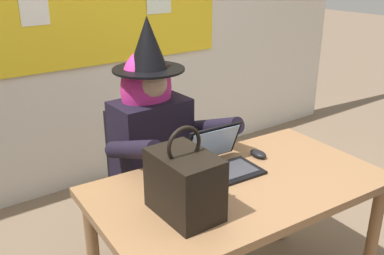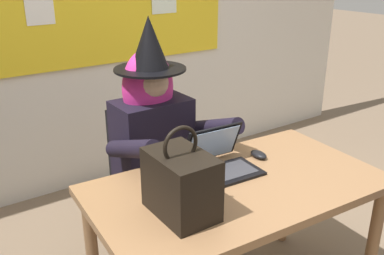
{
  "view_description": "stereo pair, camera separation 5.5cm",
  "coord_description": "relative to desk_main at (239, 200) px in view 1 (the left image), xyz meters",
  "views": [
    {
      "loc": [
        -1.18,
        -1.17,
        1.69
      ],
      "look_at": [
        -0.0,
        0.45,
        0.91
      ],
      "focal_mm": 40.35,
      "sensor_mm": 36.0,
      "label": 1
    },
    {
      "loc": [
        -1.13,
        -1.2,
        1.69
      ],
      "look_at": [
        -0.0,
        0.45,
        0.91
      ],
      "focal_mm": 40.35,
      "sensor_mm": 36.0,
      "label": 2
    }
  ],
  "objects": [
    {
      "name": "computer_mouse",
      "position": [
        0.26,
        0.15,
        0.11
      ],
      "size": [
        0.06,
        0.11,
        0.03
      ],
      "primitive_type": "ellipsoid",
      "rotation": [
        0.0,
        0.0,
        -0.03
      ],
      "color": "black",
      "rests_on": "desk_main"
    },
    {
      "name": "handbag",
      "position": [
        -0.35,
        -0.06,
        0.23
      ],
      "size": [
        0.2,
        0.3,
        0.38
      ],
      "rotation": [
        0.0,
        0.0,
        0.14
      ],
      "color": "black",
      "rests_on": "desk_main"
    },
    {
      "name": "laptop",
      "position": [
        0.02,
        0.15,
        0.14
      ],
      "size": [
        0.33,
        0.31,
        0.21
      ],
      "rotation": [
        0.0,
        0.0,
        -0.07
      ],
      "color": "black",
      "rests_on": "desk_main"
    },
    {
      "name": "person_costumed",
      "position": [
        -0.07,
        0.62,
        0.14
      ],
      "size": [
        0.6,
        0.66,
        1.42
      ],
      "rotation": [
        0.0,
        0.0,
        -1.56
      ],
      "color": "black",
      "rests_on": "ground"
    },
    {
      "name": "wall_back_bulletin",
      "position": [
        -0.03,
        1.74,
        0.74
      ],
      "size": [
        5.52,
        1.92,
        2.73
      ],
      "color": "silver",
      "rests_on": "ground"
    },
    {
      "name": "chair_at_desk",
      "position": [
        -0.07,
        0.74,
        -0.14
      ],
      "size": [
        0.45,
        0.45,
        0.89
      ],
      "rotation": [
        0.0,
        0.0,
        -1.51
      ],
      "color": "black",
      "rests_on": "ground"
    },
    {
      "name": "desk_main",
      "position": [
        0.0,
        0.0,
        0.0
      ],
      "size": [
        1.4,
        0.83,
        0.73
      ],
      "rotation": [
        0.0,
        0.0,
        -0.06
      ],
      "color": "#8E6642",
      "rests_on": "ground"
    }
  ]
}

